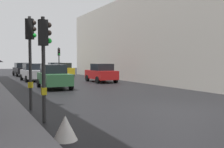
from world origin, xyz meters
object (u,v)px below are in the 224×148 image
Objects in this scene: car_yellow_taxi at (63,70)px; warning_sign_triangle at (65,128)px; car_white_compact at (54,68)px; car_green_estate at (54,77)px; car_dark_suv at (22,69)px; car_red_sedan at (101,73)px; traffic_light_near_right at (30,46)px; car_silver_hatchback at (33,72)px; traffic_light_near_left at (44,50)px; traffic_light_far_median at (59,57)px.

warning_sign_triangle is (-7.65, -26.09, -0.55)m from car_yellow_taxi.
car_white_compact and car_green_estate have the same top height.
warning_sign_triangle is (-3.11, -29.44, -0.55)m from car_dark_suv.
car_dark_suv is 6.56× the size of warning_sign_triangle.
car_yellow_taxi reaches higher than warning_sign_triangle.
car_red_sedan is 6.56× the size of warning_sign_triangle.
car_green_estate is 12.66m from warning_sign_triangle.
traffic_light_near_right is 0.91× the size of car_dark_suv.
car_silver_hatchback is at bearing -91.64° from car_dark_suv.
traffic_light_near_left reaches higher than car_silver_hatchback.
traffic_light_far_median is 5.50× the size of warning_sign_triangle.
car_yellow_taxi is (7.69, 23.94, -1.53)m from traffic_light_near_left.
car_white_compact is 1.00× the size of car_green_estate.
traffic_light_far_median is at bearing 37.05° from car_silver_hatchback.
traffic_light_near_right reaches higher than traffic_light_far_median.
car_white_compact is 19.92m from car_green_estate.
car_yellow_taxi is at bearing 50.82° from car_silver_hatchback.
traffic_light_near_left is 30.54m from car_white_compact.
warning_sign_triangle is at bearing -103.35° from car_green_estate.
traffic_light_near_right is 8.42m from car_green_estate.
traffic_light_far_median reaches higher than car_white_compact.
car_yellow_taxi and car_red_sedan have the same top height.
car_yellow_taxi is 14.57m from car_green_estate.
traffic_light_near_right reaches higher than car_red_sedan.
car_red_sedan is (8.41, 11.10, -1.80)m from traffic_light_near_right.
traffic_light_near_left is at bearing -107.80° from car_yellow_taxi.
car_yellow_taxi is at bearing -93.92° from car_white_compact.
car_white_compact is 5.36m from car_dark_suv.
car_white_compact is at bearing 73.33° from traffic_light_near_right.
car_silver_hatchback is at bearing -114.51° from car_white_compact.
traffic_light_far_median is 0.84× the size of car_dark_suv.
traffic_light_far_median is 19.21m from traffic_light_near_right.
car_dark_suv is 17.13m from car_green_estate.
traffic_light_near_left reaches higher than car_dark_suv.
traffic_light_near_left is 0.81× the size of car_yellow_taxi.
car_white_compact is at bearing 75.15° from car_green_estate.
traffic_light_near_left is 27.51m from car_dark_suv.
car_red_sedan is at bearing -88.74° from car_white_compact.
car_yellow_taxi is 27.20m from warning_sign_triangle.
car_dark_suv is 1.00× the size of car_green_estate.
car_silver_hatchback is (-4.81, -5.90, 0.00)m from car_yellow_taxi.
car_silver_hatchback is (2.87, 18.03, -1.53)m from traffic_light_near_left.
car_silver_hatchback is 6.54× the size of warning_sign_triangle.
traffic_light_near_left is 0.82× the size of car_dark_suv.
car_yellow_taxi is at bearing 93.99° from car_red_sedan.
traffic_light_far_median is at bearing 70.84° from traffic_light_near_right.
traffic_light_near_right reaches higher than car_green_estate.
car_silver_hatchback is (-5.19, -11.38, 0.00)m from car_white_compact.
car_green_estate is 1.01× the size of car_silver_hatchback.
car_white_compact is at bearing 75.73° from warning_sign_triangle.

